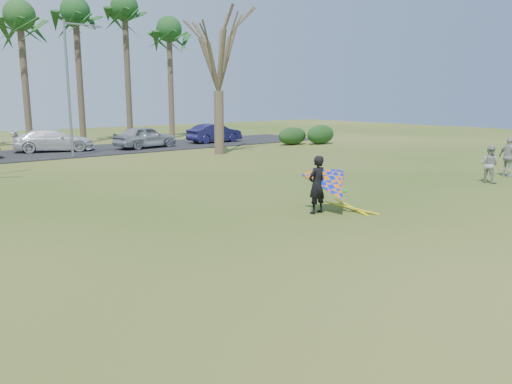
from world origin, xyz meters
TOP-DOWN VIEW (x-y plane):
  - ground at (0.00, 0.00)m, footprint 100.00×100.00m
  - parking_strip at (0.00, 25.00)m, footprint 46.00×7.00m
  - palm_6 at (2.00, 31.00)m, footprint 4.84×4.84m
  - palm_7 at (6.00, 31.00)m, footprint 4.84×4.84m
  - palm_8 at (10.00, 31.00)m, footprint 4.84×4.84m
  - palm_9 at (14.00, 31.00)m, footprint 4.84×4.84m
  - bare_tree_right at (10.00, 18.00)m, footprint 6.27×6.27m
  - streetlight at (2.16, 22.00)m, footprint 2.28×0.18m
  - hedge_near at (17.87, 19.52)m, footprint 2.65×1.20m
  - hedge_far at (19.98, 18.58)m, footprint 2.65×1.25m
  - car_3 at (2.09, 25.77)m, footprint 5.43×3.65m
  - car_4 at (7.84, 24.03)m, footprint 4.77×2.54m
  - car_5 at (14.12, 24.52)m, footprint 4.47×1.66m
  - pedestrian_a at (12.70, 1.80)m, footprint 0.68×0.83m
  - pedestrian_b at (14.99, 2.02)m, footprint 0.74×1.15m
  - kite_flyer at (3.23, 2.24)m, footprint 2.13×2.39m

SIDE VIEW (x-z plane):
  - ground at x=0.00m, z-range 0.00..0.00m
  - parking_strip at x=0.00m, z-range 0.00..0.06m
  - hedge_near at x=17.87m, z-range 0.00..1.32m
  - hedge_far at x=19.98m, z-range 0.00..1.47m
  - car_3 at x=2.09m, z-range 0.06..1.52m
  - car_5 at x=14.12m, z-range 0.06..1.52m
  - pedestrian_a at x=12.70m, z-range 0.00..1.58m
  - car_4 at x=7.84m, z-range 0.06..1.61m
  - kite_flyer at x=3.23m, z-range -0.15..1.87m
  - pedestrian_b at x=14.99m, z-range 0.00..1.82m
  - streetlight at x=2.16m, z-range 0.46..8.46m
  - bare_tree_right at x=10.00m, z-range 1.96..11.17m
  - palm_6 at x=2.00m, z-range 3.75..14.59m
  - palm_9 at x=14.00m, z-range 3.75..14.59m
  - palm_7 at x=6.00m, z-range 4.08..15.62m
  - palm_8 at x=10.00m, z-range 4.40..16.64m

